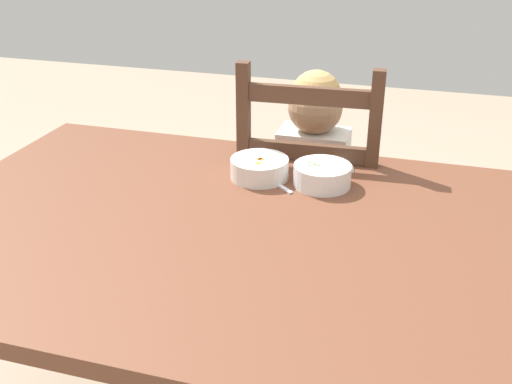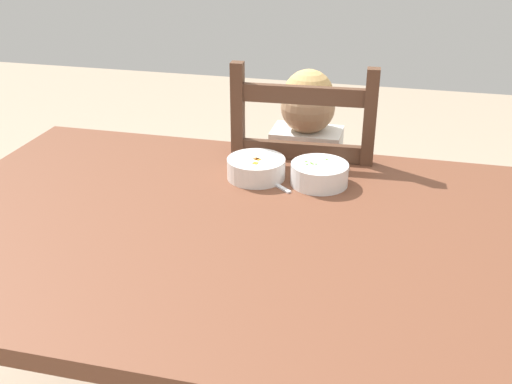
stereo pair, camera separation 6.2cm
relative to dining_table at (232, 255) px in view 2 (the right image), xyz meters
The scene contains 6 objects.
dining_table is the anchor object (origin of this frame).
dining_chair 0.60m from the dining_table, 81.55° to the left, with size 0.44×0.44×1.03m.
child_figure 0.57m from the dining_table, 81.77° to the left, with size 0.32×0.31×0.98m.
bowl_of_peas 0.34m from the dining_table, 58.24° to the left, with size 0.15×0.15×0.06m.
bowl_of_carrots 0.30m from the dining_table, 91.21° to the left, with size 0.16×0.16×0.06m.
spoon 0.28m from the dining_table, 82.93° to the left, with size 0.12×0.11×0.01m.
Camera 2 is at (0.36, -1.22, 1.45)m, focal length 42.82 mm.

